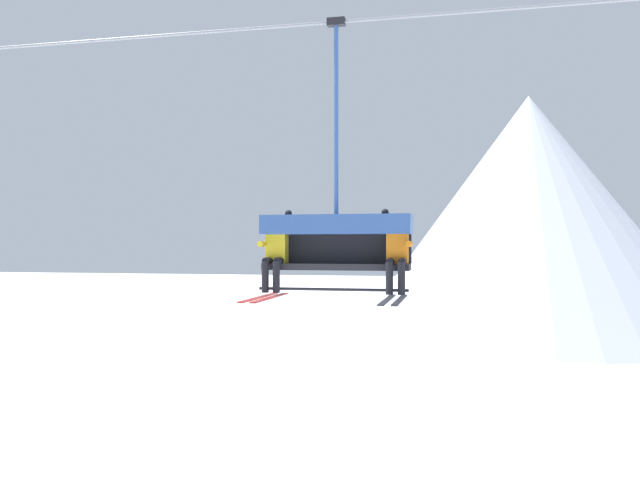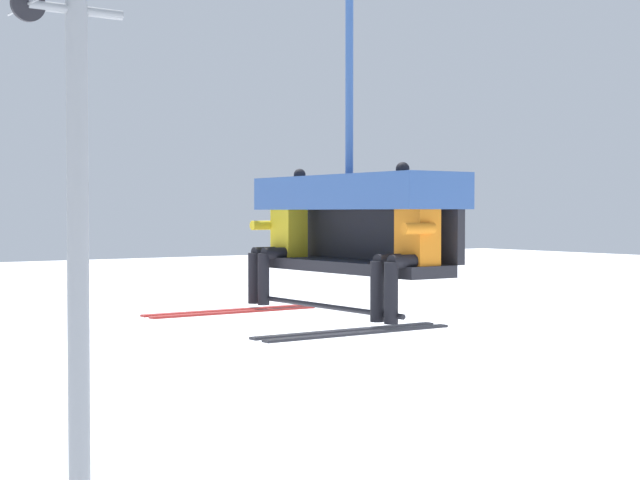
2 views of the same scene
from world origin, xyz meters
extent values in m
cylinder|color=gray|center=(-6.94, 0.00, 4.50)|extent=(0.36, 0.36, 9.01)
cylinder|color=gray|center=(-6.94, 0.00, 8.86)|extent=(0.16, 1.60, 0.16)
cylinder|color=black|center=(-6.94, -0.80, 8.86)|extent=(0.08, 0.56, 0.56)
cube|color=#232328|center=(1.68, -0.80, 5.06)|extent=(2.27, 0.48, 0.10)
cube|color=#232328|center=(1.68, -0.52, 5.34)|extent=(2.27, 0.08, 0.45)
cube|color=#335699|center=(1.68, -0.74, 5.71)|extent=(2.32, 0.68, 0.30)
cylinder|color=black|center=(1.68, -1.12, 4.73)|extent=(2.27, 0.04, 0.04)
cylinder|color=#335699|center=(1.68, -0.80, 7.33)|extent=(0.07, 0.07, 2.94)
cube|color=yellow|center=(0.74, -0.82, 5.37)|extent=(0.32, 0.22, 0.52)
sphere|color=#284C93|center=(0.74, -0.82, 5.73)|extent=(0.22, 0.22, 0.22)
ellipsoid|color=black|center=(0.74, -0.92, 5.73)|extent=(0.17, 0.04, 0.08)
cylinder|color=black|center=(0.65, -0.99, 5.15)|extent=(0.11, 0.34, 0.11)
cylinder|color=black|center=(0.82, -0.99, 5.15)|extent=(0.11, 0.34, 0.11)
cylinder|color=black|center=(0.65, -1.16, 4.91)|extent=(0.11, 0.11, 0.48)
cylinder|color=black|center=(0.82, -1.16, 4.91)|extent=(0.11, 0.11, 0.48)
cube|color=#B22823|center=(0.65, -1.46, 4.62)|extent=(0.09, 1.70, 0.02)
cube|color=#B22823|center=(0.82, -1.46, 4.62)|extent=(0.09, 1.70, 0.02)
cylinder|color=yellow|center=(0.55, -0.97, 5.41)|extent=(0.09, 0.30, 0.09)
cylinder|color=yellow|center=(0.92, -0.82, 5.72)|extent=(0.09, 0.09, 0.30)
sphere|color=black|center=(0.92, -0.82, 5.89)|extent=(0.11, 0.11, 0.11)
cube|color=orange|center=(2.63, -0.82, 5.37)|extent=(0.32, 0.22, 0.52)
sphere|color=#284C93|center=(2.63, -0.82, 5.73)|extent=(0.22, 0.22, 0.22)
ellipsoid|color=black|center=(2.63, -0.92, 5.73)|extent=(0.17, 0.04, 0.08)
cylinder|color=black|center=(2.54, -0.99, 5.15)|extent=(0.11, 0.34, 0.11)
cylinder|color=black|center=(2.71, -0.99, 5.15)|extent=(0.11, 0.34, 0.11)
cylinder|color=black|center=(2.54, -1.16, 4.91)|extent=(0.11, 0.11, 0.48)
cylinder|color=black|center=(2.71, -1.16, 4.91)|extent=(0.11, 0.11, 0.48)
cube|color=#232328|center=(2.54, -1.46, 4.62)|extent=(0.09, 1.70, 0.02)
cube|color=#232328|center=(2.71, -1.46, 4.62)|extent=(0.09, 1.70, 0.02)
cylinder|color=orange|center=(2.44, -0.82, 5.72)|extent=(0.09, 0.09, 0.30)
sphere|color=black|center=(2.44, -0.82, 5.89)|extent=(0.11, 0.11, 0.11)
cylinder|color=orange|center=(2.81, -0.97, 5.41)|extent=(0.09, 0.30, 0.09)
camera|label=1|loc=(3.46, -10.26, 5.39)|focal=35.00mm
camera|label=2|loc=(8.62, -5.93, 5.54)|focal=55.00mm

